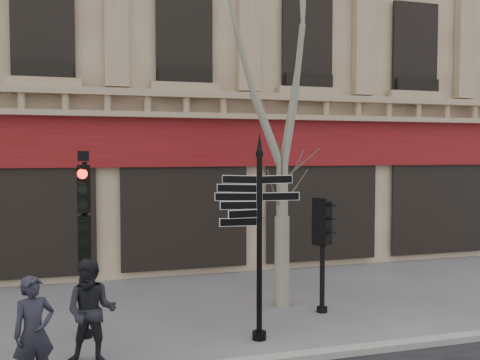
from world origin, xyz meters
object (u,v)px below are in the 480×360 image
object	(u,v)px
traffic_signal_main	(84,221)
fingerpost	(259,202)
traffic_signal_secondary	(323,235)
plane_tree	(283,59)
pedestrian_b	(91,312)
pedestrian_a	(34,333)

from	to	relation	value
traffic_signal_main	fingerpost	bearing A→B (deg)	-9.48
traffic_signal_main	traffic_signal_secondary	bearing A→B (deg)	11.10
plane_tree	pedestrian_b	size ratio (longest dim) A/B	4.54
traffic_signal_secondary	pedestrian_b	xyz separation A→B (m)	(-4.66, -1.47, -0.79)
traffic_signal_main	plane_tree	xyz separation A→B (m)	(4.10, 0.87, 3.19)
fingerpost	traffic_signal_main	distance (m)	3.14
plane_tree	traffic_signal_main	bearing A→B (deg)	-167.96
traffic_signal_main	pedestrian_b	world-z (taller)	traffic_signal_main
traffic_signal_main	pedestrian_a	xyz separation A→B (m)	(-0.70, -1.97, -1.32)
traffic_signal_main	pedestrian_a	world-z (taller)	traffic_signal_main
pedestrian_a	traffic_signal_main	bearing A→B (deg)	47.07
plane_tree	fingerpost	bearing A→B (deg)	-121.51
traffic_signal_secondary	pedestrian_a	size ratio (longest dim) A/B	1.45
fingerpost	traffic_signal_secondary	bearing A→B (deg)	47.42
traffic_signal_main	traffic_signal_secondary	distance (m)	4.77
fingerpost	traffic_signal_secondary	world-z (taller)	fingerpost
fingerpost	plane_tree	bearing A→B (deg)	72.38
fingerpost	pedestrian_a	size ratio (longest dim) A/B	2.28
traffic_signal_main	pedestrian_b	size ratio (longest dim) A/B	2.02
fingerpost	traffic_signal_main	xyz separation A→B (m)	(-2.97, 0.97, -0.35)
fingerpost	traffic_signal_main	world-z (taller)	fingerpost
fingerpost	plane_tree	size ratio (longest dim) A/B	0.49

